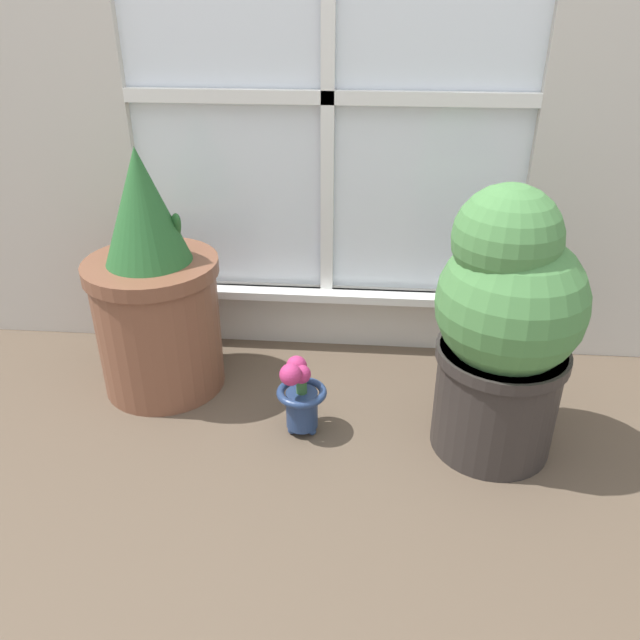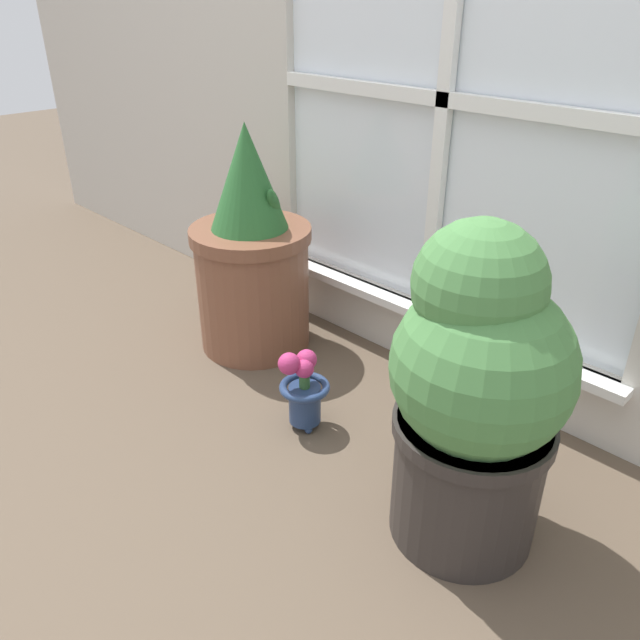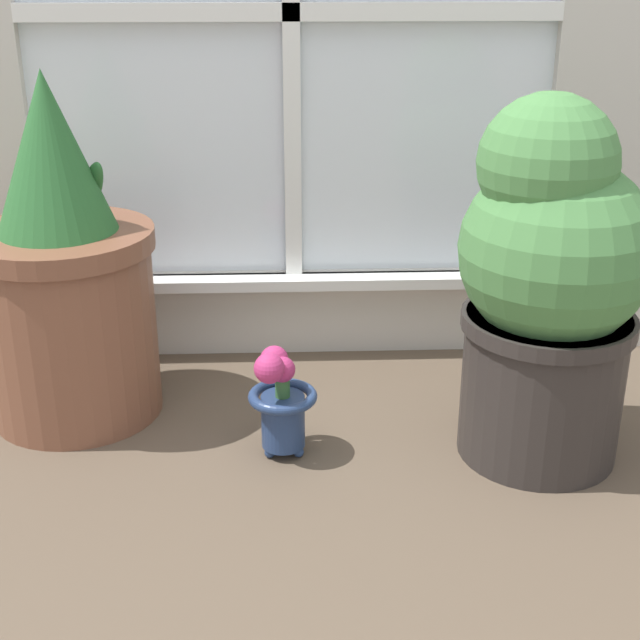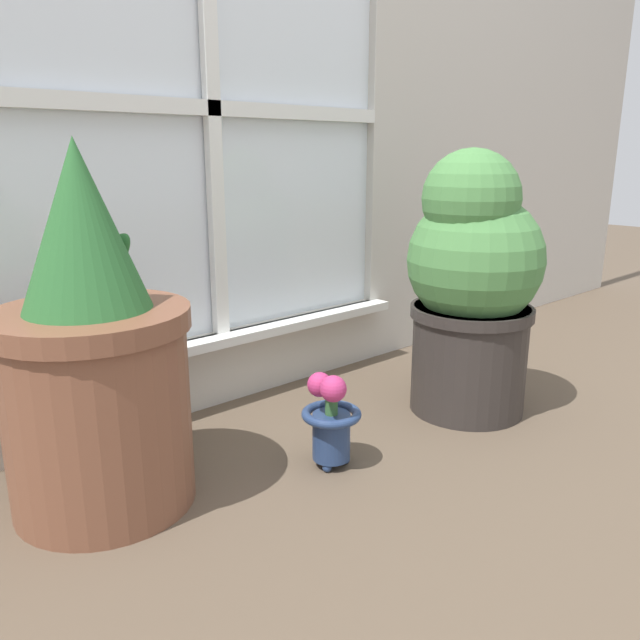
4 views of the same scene
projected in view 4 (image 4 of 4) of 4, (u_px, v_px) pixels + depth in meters
ground_plane at (424, 504)px, 1.18m from camera, size 10.00×10.00×0.00m
potted_plant_left at (94, 360)px, 1.12m from camera, size 0.35×0.35×0.67m
potted_plant_right at (472, 283)px, 1.53m from camera, size 0.33×0.33×0.66m
flower_vase at (330, 417)px, 1.30m from camera, size 0.13×0.13×0.22m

